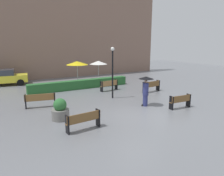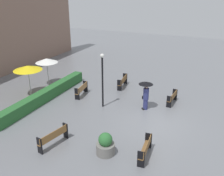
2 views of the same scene
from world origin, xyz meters
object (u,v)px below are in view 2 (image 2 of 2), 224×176
Objects in this scene: bench_back_row at (82,89)px; patio_umbrella_white at (47,61)px; bench_far_right at (123,81)px; planter_pot at (105,145)px; bench_near_right at (173,97)px; bench_near_left at (146,148)px; pedestrian_with_umbrella at (146,92)px; bench_far_left at (54,137)px; lamp_post at (102,75)px; patio_umbrella_yellow at (28,68)px.

bench_back_row is 0.75× the size of patio_umbrella_white.
planter_pot is at bearing -163.27° from bench_far_right.
bench_near_right is 1.32× the size of planter_pot.
patio_umbrella_white is (-2.12, 6.04, 1.60)m from bench_far_right.
bench_near_left is 1.47× the size of planter_pot.
bench_near_right is 10.64m from patio_umbrella_white.
patio_umbrella_white is at bearing 84.00° from pedestrian_with_umbrella.
bench_far_left is 9.31m from patio_umbrella_white.
bench_near_right is at bearing 0.62° from bench_near_left.
bench_near_left is 6.33m from lamp_post.
bench_far_right is at bearing -36.92° from bench_back_row.
bench_far_right is 0.79× the size of patio_umbrella_white.
lamp_post is at bearing -3.07° from bench_far_left.
bench_far_left is at bearing 103.05° from bench_near_left.
bench_back_row is at bearing 18.05° from bench_far_left.
planter_pot is 10.96m from patio_umbrella_white.
bench_back_row is at bearing 66.58° from lamp_post.
patio_umbrella_yellow reaches higher than patio_umbrella_white.
pedestrian_with_umbrella is at bearing -91.27° from bench_back_row.
lamp_post is at bearing -113.42° from bench_back_row.
planter_pot is at bearing -79.45° from bench_far_left.
patio_umbrella_white is (1.83, 6.14, -0.21)m from lamp_post.
bench_near_left is 12.24m from patio_umbrella_white.
planter_pot is 0.31× the size of lamp_post.
bench_near_left is 0.46× the size of lamp_post.
bench_far_left is at bearing -140.34° from patio_umbrella_white.
bench_near_left is 0.73× the size of patio_umbrella_yellow.
patio_umbrella_white is at bearing 73.40° from lamp_post.
bench_near_left is 11.15m from patio_umbrella_yellow.
pedestrian_with_umbrella is at bearing -26.82° from bench_far_left.
bench_near_left is at bearing -76.95° from bench_far_left.
bench_near_right is at bearing -43.82° from pedestrian_with_umbrella.
planter_pot is (-8.66, -2.60, -0.03)m from bench_far_right.
bench_back_row is 0.89× the size of pedestrian_with_umbrella.
bench_far_right is (9.18, -0.18, -0.01)m from bench_far_left.
planter_pot is at bearing -116.07° from patio_umbrella_yellow.
planter_pot is (-5.72, -4.82, -0.02)m from bench_back_row.
patio_umbrella_yellow is at bearing 63.93° from planter_pot.
bench_far_right is 0.93× the size of pedestrian_with_umbrella.
bench_back_row reaches higher than bench_near_left.
bench_back_row is 7.48m from planter_pot.
bench_near_right is 0.66× the size of patio_umbrella_yellow.
patio_umbrella_yellow reaches higher than bench_near_left.
bench_far_right is at bearing -70.66° from patio_umbrella_white.
bench_far_left is at bearing 178.87° from bench_far_right.
patio_umbrella_yellow is at bearing 106.41° from bench_near_right.
bench_back_row is at bearing 102.60° from bench_near_right.
pedestrian_with_umbrella reaches higher than bench_near_right.
bench_far_right is at bearing -52.63° from patio_umbrella_yellow.
bench_near_left is 6.64m from bench_near_right.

